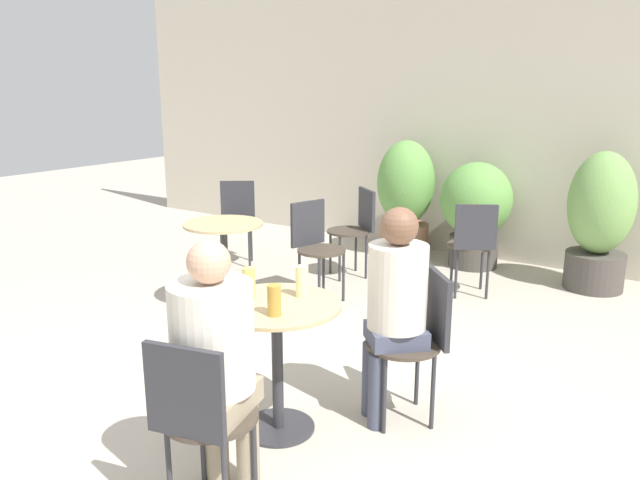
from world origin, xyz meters
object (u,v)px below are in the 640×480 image
Objects in this scene: beer_glass_0 at (249,283)px; beer_glass_2 at (302,281)px; seated_person_0 at (215,353)px; potted_plant_1 at (476,208)px; potted_plant_0 at (405,195)px; cafe_table_near at (277,337)px; potted_plant_2 at (600,219)px; bistro_chair_4 at (473,240)px; bistro_chair_1 at (419,331)px; bistro_chair_0 at (199,411)px; cafe_table_far at (224,247)px; bistro_chair_5 at (357,223)px; bistro_chair_2 at (315,240)px; bistro_chair_3 at (237,214)px; beer_glass_1 at (274,300)px; seated_person_1 at (395,297)px.

beer_glass_0 is 0.28m from beer_glass_2.
seated_person_0 is 0.67m from beer_glass_0.
potted_plant_0 is at bearing -179.88° from potted_plant_1.
potted_plant_1 reaches higher than beer_glass_2.
seated_person_0 reaches higher than cafe_table_near.
bistro_chair_4 is at bearing -134.87° from potted_plant_2.
beer_glass_2 reaches higher than bistro_chair_1.
bistro_chair_0 is at bearing -81.86° from beer_glass_2.
potted_plant_0 is at bearing -87.73° from bistro_chair_0.
bistro_chair_5 is (0.44, 1.37, -0.01)m from cafe_table_far.
potted_plant_2 reaches higher than bistro_chair_5.
seated_person_0 is at bearing -63.40° from bistro_chair_1.
bistro_chair_2 is 1.00× the size of bistro_chair_3.
cafe_table_near is at bearing -134.15° from bistro_chair_2.
bistro_chair_0 and bistro_chair_2 have the same top height.
bistro_chair_5 is (-1.06, 2.61, -0.02)m from cafe_table_near.
beer_glass_1 reaches higher than bistro_chair_2.
cafe_table_near is at bearing -39.52° from cafe_table_far.
bistro_chair_2 is 2.30m from beer_glass_1.
cafe_table_near is at bearing -86.06° from potted_plant_1.
bistro_chair_5 is at bearing -83.06° from bistro_chair_0.
seated_person_1 reaches higher than bistro_chair_2.
beer_glass_1 is (2.40, -2.44, 0.28)m from bistro_chair_3.
seated_person_0 reaches higher than beer_glass_2.
beer_glass_1 is (0.01, -2.75, 0.28)m from bistro_chair_4.
bistro_chair_1 is 5.01× the size of beer_glass_2.
potted_plant_1 is (-0.32, 0.92, 0.08)m from bistro_chair_4.
bistro_chair_1 is 1.00× the size of bistro_chair_2.
bistro_chair_1 is 1.00× the size of bistro_chair_4.
bistro_chair_0 is 1.23m from seated_person_1.
bistro_chair_3 and bistro_chair_4 have the same top height.
seated_person_0 is at bearing -62.32° from beer_glass_0.
bistro_chair_4 is at bearing -28.58° from bistro_chair_3.
bistro_chair_0 is 1.00× the size of bistro_chair_1.
cafe_table_near is at bearing -106.59° from beer_glass_2.
cafe_table_near is at bearing 124.68° from beer_glass_1.
seated_person_1 reaches higher than bistro_chair_5.
bistro_chair_4 is at bearing -70.70° from potted_plant_1.
bistro_chair_5 is (-1.14, -0.00, 0.00)m from bistro_chair_4.
beer_glass_0 is at bearing -83.33° from bistro_chair_3.
bistro_chair_2 is (-1.59, 1.32, 0.00)m from bistro_chair_1.
cafe_table_far is 4.66× the size of beer_glass_1.
bistro_chair_1 is 0.70× the size of seated_person_0.
bistro_chair_3 is 0.67× the size of potted_plant_2.
seated_person_1 is (2.76, -1.87, 0.20)m from bistro_chair_3.
seated_person_1 is at bearing -90.00° from bistro_chair_1.
bistro_chair_1 is 3.11m from potted_plant_1.
potted_plant_1 reaches higher than cafe_table_near.
bistro_chair_4 is (0.08, 2.61, -0.02)m from cafe_table_near.
potted_plant_1 reaches higher than bistro_chair_2.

